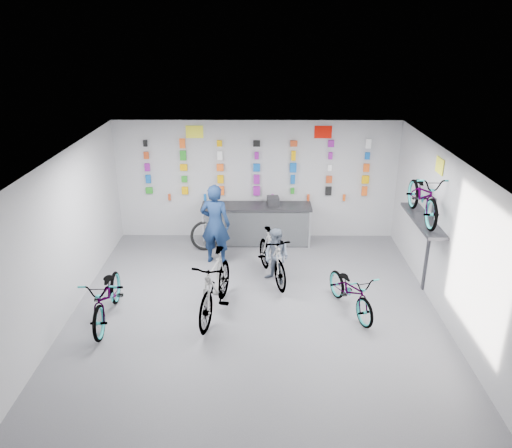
{
  "coord_description": "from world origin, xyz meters",
  "views": [
    {
      "loc": [
        0.09,
        -7.97,
        5.15
      ],
      "look_at": [
        0.01,
        1.4,
        1.37
      ],
      "focal_mm": 35.0,
      "sensor_mm": 36.0,
      "label": 1
    }
  ],
  "objects_px": {
    "bike_left": "(107,296)",
    "customer": "(277,256)",
    "bike_right": "(351,291)",
    "bike_service": "(272,256)",
    "bike_center": "(215,285)",
    "counter": "(256,225)",
    "clerk": "(215,224)"
  },
  "relations": [
    {
      "from": "customer",
      "to": "bike_center",
      "type": "bearing_deg",
      "value": -94.86
    },
    {
      "from": "counter",
      "to": "bike_service",
      "type": "xyz_separation_m",
      "value": [
        0.35,
        -1.93,
        0.06
      ]
    },
    {
      "from": "bike_right",
      "to": "bike_service",
      "type": "relative_size",
      "value": 0.92
    },
    {
      "from": "bike_center",
      "to": "bike_service",
      "type": "bearing_deg",
      "value": 62.62
    },
    {
      "from": "bike_right",
      "to": "bike_center",
      "type": "bearing_deg",
      "value": 163.73
    },
    {
      "from": "bike_service",
      "to": "customer",
      "type": "xyz_separation_m",
      "value": [
        0.09,
        -0.12,
        0.06
      ]
    },
    {
      "from": "bike_right",
      "to": "clerk",
      "type": "bearing_deg",
      "value": 123.44
    },
    {
      "from": "clerk",
      "to": "bike_right",
      "type": "bearing_deg",
      "value": 153.64
    },
    {
      "from": "bike_left",
      "to": "clerk",
      "type": "relative_size",
      "value": 1.01
    },
    {
      "from": "bike_service",
      "to": "counter",
      "type": "bearing_deg",
      "value": 83.73
    },
    {
      "from": "bike_center",
      "to": "customer",
      "type": "xyz_separation_m",
      "value": [
        1.18,
        1.27,
        -0.01
      ]
    },
    {
      "from": "bike_left",
      "to": "customer",
      "type": "xyz_separation_m",
      "value": [
        3.15,
        1.5,
        0.11
      ]
    },
    {
      "from": "bike_right",
      "to": "bike_service",
      "type": "xyz_separation_m",
      "value": [
        -1.48,
        1.27,
        0.11
      ]
    },
    {
      "from": "bike_center",
      "to": "bike_left",
      "type": "bearing_deg",
      "value": -162.71
    },
    {
      "from": "bike_center",
      "to": "clerk",
      "type": "xyz_separation_m",
      "value": [
        -0.17,
        2.23,
        0.32
      ]
    },
    {
      "from": "counter",
      "to": "bike_center",
      "type": "distance_m",
      "value": 3.4
    },
    {
      "from": "counter",
      "to": "bike_right",
      "type": "xyz_separation_m",
      "value": [
        1.82,
        -3.2,
        -0.05
      ]
    },
    {
      "from": "bike_right",
      "to": "bike_service",
      "type": "bearing_deg",
      "value": 120.26
    },
    {
      "from": "bike_right",
      "to": "counter",
      "type": "bearing_deg",
      "value": 100.69
    },
    {
      "from": "customer",
      "to": "counter",
      "type": "bearing_deg",
      "value": 140.17
    },
    {
      "from": "bike_center",
      "to": "bike_right",
      "type": "distance_m",
      "value": 2.58
    },
    {
      "from": "counter",
      "to": "bike_center",
      "type": "relative_size",
      "value": 1.32
    },
    {
      "from": "bike_left",
      "to": "customer",
      "type": "height_order",
      "value": "customer"
    },
    {
      "from": "bike_center",
      "to": "counter",
      "type": "bearing_deg",
      "value": 88.1
    },
    {
      "from": "bike_service",
      "to": "customer",
      "type": "distance_m",
      "value": 0.16
    },
    {
      "from": "bike_right",
      "to": "customer",
      "type": "height_order",
      "value": "customer"
    },
    {
      "from": "counter",
      "to": "bike_right",
      "type": "relative_size",
      "value": 1.61
    },
    {
      "from": "bike_right",
      "to": "clerk",
      "type": "height_order",
      "value": "clerk"
    },
    {
      "from": "counter",
      "to": "bike_left",
      "type": "bearing_deg",
      "value": -127.43
    },
    {
      "from": "clerk",
      "to": "counter",
      "type": "bearing_deg",
      "value": -119.09
    },
    {
      "from": "bike_left",
      "to": "bike_right",
      "type": "xyz_separation_m",
      "value": [
        4.54,
        0.35,
        -0.06
      ]
    },
    {
      "from": "clerk",
      "to": "bike_center",
      "type": "bearing_deg",
      "value": 105.67
    }
  ]
}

